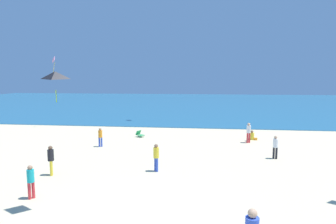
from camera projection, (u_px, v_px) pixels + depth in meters
name	position (u px, v px, depth m)	size (l,w,h in m)	color
ground_plane	(170.00, 149.00, 20.07)	(120.00, 120.00, 0.00)	beige
ocean_water	(191.00, 103.00, 58.18)	(120.00, 60.00, 0.05)	#236084
beach_chair_far_left	(140.00, 134.00, 24.33)	(0.84, 0.79, 0.55)	#2D9956
person_0	(51.00, 158.00, 14.64)	(0.42, 0.42, 1.57)	yellow
person_1	(275.00, 145.00, 17.66)	(0.39, 0.39, 1.47)	black
person_2	(156.00, 156.00, 15.26)	(0.42, 0.42, 1.52)	blue
person_3	(252.00, 136.00, 23.19)	(0.68, 0.47, 0.78)	yellow
person_4	(100.00, 136.00, 20.76)	(0.35, 0.35, 1.41)	blue
person_5	(249.00, 131.00, 22.02)	(0.41, 0.41, 1.58)	red
person_7	(31.00, 179.00, 11.78)	(0.40, 0.40, 1.45)	red
kite_black	(55.00, 75.00, 10.15)	(0.85, 0.66, 1.14)	black
kite_pink	(54.00, 60.00, 28.35)	(0.50, 0.50, 1.59)	pink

